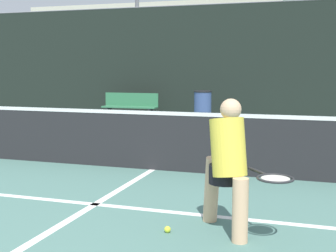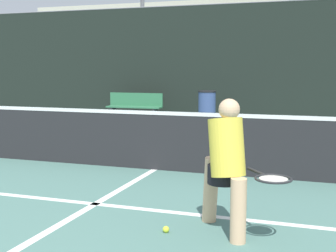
{
  "view_description": "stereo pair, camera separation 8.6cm",
  "coord_description": "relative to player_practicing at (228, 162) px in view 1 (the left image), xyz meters",
  "views": [
    {
      "loc": [
        2.54,
        -0.59,
        1.64
      ],
      "look_at": [
        0.83,
        4.61,
        0.95
      ],
      "focal_mm": 50.0,
      "sensor_mm": 36.0,
      "label": 1
    },
    {
      "loc": [
        2.62,
        -0.57,
        1.64
      ],
      "look_at": [
        0.83,
        4.61,
        0.95
      ],
      "focal_mm": 50.0,
      "sensor_mm": 36.0,
      "label": 2
    }
  ],
  "objects": [
    {
      "name": "court_service_line",
      "position": [
        -1.69,
        0.45,
        -0.71
      ],
      "size": [
        8.25,
        0.1,
        0.01
      ],
      "primitive_type": "cube",
      "color": "white",
      "rests_on": "ground"
    },
    {
      "name": "court_center_mark",
      "position": [
        -1.69,
        0.62,
        -0.71
      ],
      "size": [
        0.1,
        3.71,
        0.01
      ],
      "primitive_type": "cube",
      "color": "white",
      "rests_on": "ground"
    },
    {
      "name": "net",
      "position": [
        -1.69,
        2.48,
        -0.2
      ],
      "size": [
        11.09,
        0.09,
        1.07
      ],
      "color": "slate",
      "rests_on": "ground"
    },
    {
      "name": "fence_back",
      "position": [
        -1.69,
        9.46,
        1.04
      ],
      "size": [
        24.0,
        0.06,
        3.52
      ],
      "color": "black",
      "rests_on": "ground"
    },
    {
      "name": "player_practicing",
      "position": [
        0.0,
        0.0,
        0.0
      ],
      "size": [
        1.07,
        0.85,
        1.35
      ],
      "rotation": [
        0.0,
        0.0,
        -0.9
      ],
      "color": "#DBAD84",
      "rests_on": "ground"
    },
    {
      "name": "tennis_ball_scattered_5",
      "position": [
        -0.56,
        -0.19,
        -0.68
      ],
      "size": [
        0.07,
        0.07,
        0.07
      ],
      "primitive_type": "sphere",
      "color": "#D1E033",
      "rests_on": "ground"
    },
    {
      "name": "courtside_bench",
      "position": [
        -4.66,
        8.64,
        -0.24
      ],
      "size": [
        1.72,
        0.41,
        0.86
      ],
      "rotation": [
        0.0,
        0.0,
        0.02
      ],
      "color": "#33724C",
      "rests_on": "ground"
    },
    {
      "name": "trash_bin",
      "position": [
        -2.32,
        8.3,
        -0.22
      ],
      "size": [
        0.51,
        0.51,
        0.99
      ],
      "color": "#384C7F",
      "rests_on": "ground"
    },
    {
      "name": "parked_car",
      "position": [
        -5.81,
        13.7,
        -0.09
      ],
      "size": [
        1.69,
        4.67,
        1.47
      ],
      "color": "maroon",
      "rests_on": "ground"
    },
    {
      "name": "tree_east",
      "position": [
        -5.64,
        17.99,
        3.13
      ],
      "size": [
        3.89,
        3.89,
        4.34
      ],
      "color": "brown",
      "rests_on": "ground"
    },
    {
      "name": "building_far",
      "position": [
        -1.69,
        26.94,
        2.28
      ],
      "size": [
        36.0,
        2.4,
        6.0
      ],
      "primitive_type": "cube",
      "color": "beige",
      "rests_on": "ground"
    }
  ]
}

